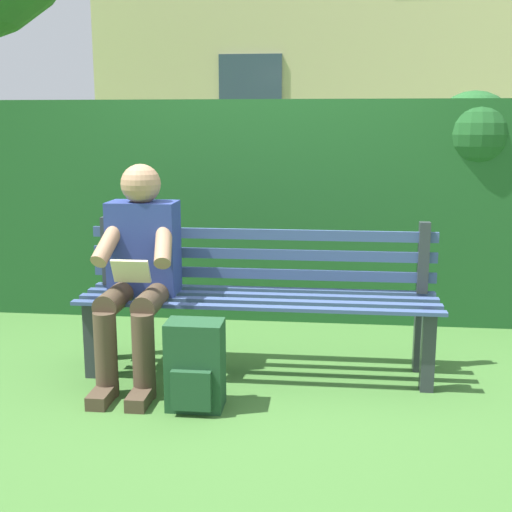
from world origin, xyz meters
TOP-DOWN VIEW (x-y plane):
  - ground at (0.00, 0.00)m, footprint 60.00×60.00m
  - park_bench at (0.00, -0.07)m, footprint 2.00×0.45m
  - person_seated at (0.65, 0.10)m, footprint 0.44×0.73m
  - hedge_backdrop at (0.16, -1.33)m, footprint 5.14×0.72m
  - building_facade at (-1.54, -7.57)m, footprint 9.21×3.03m
  - backpack at (0.26, 0.49)m, footprint 0.28×0.25m

SIDE VIEW (x-z plane):
  - ground at x=0.00m, z-range 0.00..0.00m
  - backpack at x=0.26m, z-range 0.00..0.44m
  - park_bench at x=0.00m, z-range 0.02..0.88m
  - person_seated at x=0.65m, z-range 0.04..1.22m
  - hedge_backdrop at x=0.16m, z-range 0.00..1.62m
  - building_facade at x=-1.54m, z-range 0.00..6.24m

